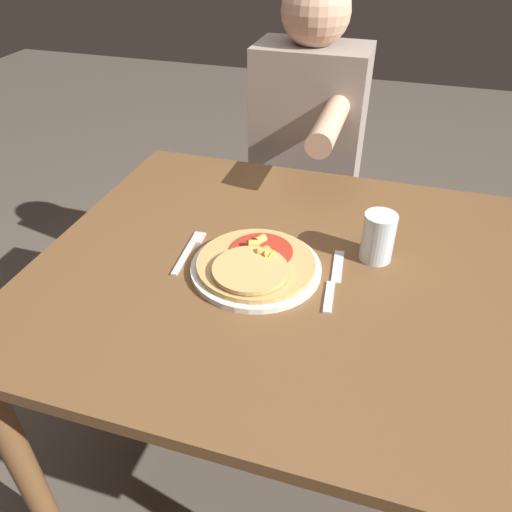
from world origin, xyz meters
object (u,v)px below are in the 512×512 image
Objects in this scene: pizza at (255,263)px; knife at (334,281)px; plate at (256,268)px; fork at (190,249)px; drinking_glass at (378,237)px; person_diner at (308,145)px; dining_table at (279,299)px.

pizza reaches higher than knife.
plate is at bearing 92.96° from pizza.
knife is (0.35, -0.02, 0.00)m from fork.
person_diner is (-0.29, 0.59, -0.06)m from drinking_glass.
knife reaches higher than dining_table.
drinking_glass is at bearing 13.14° from fork.
fork is 0.80× the size of knife.
fork is 0.14× the size of person_diner.
person_diner is at bearing 78.95° from fork.
fork is at bearing 177.09° from knife.
plate is (-0.05, -0.04, 0.11)m from dining_table.
knife is 0.15m from drinking_glass.
pizza is 0.17m from knife.
plate is 0.23× the size of person_diner.
person_diner is (-0.04, 0.72, -0.01)m from plate.
dining_table is at bearing 2.50° from fork.
plate is at bearing -9.40° from fork.
person_diner reaches higher than plate.
plate reaches higher than dining_table.
pizza reaches higher than plate.
pizza is (0.00, -0.01, 0.02)m from plate.
pizza is at bearing -135.81° from dining_table.
pizza is 0.21× the size of person_diner.
plate is at bearing -86.99° from person_diner.
plate is 0.02m from pizza.
knife is at bearing -123.00° from drinking_glass.
person_diner is at bearing 106.56° from knife.
drinking_glass reaches higher than dining_table.
person_diner is (-0.08, 0.68, 0.10)m from dining_table.
dining_table is at bearing 44.19° from pizza.
plate is 2.53× the size of drinking_glass.
person_diner reaches higher than knife.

